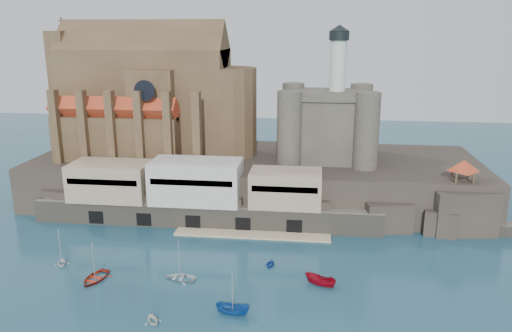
{
  "coord_description": "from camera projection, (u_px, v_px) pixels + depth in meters",
  "views": [
    {
      "loc": [
        13.33,
        -70.37,
        38.16
      ],
      "look_at": [
        1.07,
        32.0,
        9.99
      ],
      "focal_mm": 35.0,
      "sensor_mm": 36.0,
      "label": 1
    }
  ],
  "objects": [
    {
      "name": "boat_4",
      "position": [
        62.0,
        265.0,
        83.88
      ],
      "size": [
        3.1,
        2.62,
        3.08
      ],
      "primitive_type": "imported",
      "rotation": [
        0.0,
        0.0,
        3.59
      ],
      "color": "white",
      "rests_on": "ground"
    },
    {
      "name": "castle_keep",
      "position": [
        327.0,
        122.0,
        111.66
      ],
      "size": [
        21.2,
        21.2,
        29.3
      ],
      "color": "#413D33",
      "rests_on": "promontory"
    },
    {
      "name": "boat_5",
      "position": [
        320.0,
        285.0,
        77.18
      ],
      "size": [
        2.49,
        2.46,
        5.03
      ],
      "primitive_type": "imported",
      "rotation": [
        0.0,
        0.0,
        4.35
      ],
      "color": "maroon",
      "rests_on": "ground"
    },
    {
      "name": "boat_6",
      "position": [
        180.0,
        279.0,
        79.1
      ],
      "size": [
        1.57,
        3.81,
        5.18
      ],
      "primitive_type": "imported",
      "rotation": [
        0.0,
        0.0,
        4.57
      ],
      "color": "silver",
      "rests_on": "ground"
    },
    {
      "name": "rock_outcrop",
      "position": [
        459.0,
        210.0,
        97.87
      ],
      "size": [
        14.5,
        10.5,
        8.7
      ],
      "color": "black",
      "rests_on": "ground"
    },
    {
      "name": "church",
      "position": [
        154.0,
        101.0,
        116.01
      ],
      "size": [
        47.0,
        25.93,
        30.51
      ],
      "color": "#4A3722",
      "rests_on": "promontory"
    },
    {
      "name": "quay",
      "position": [
        195.0,
        195.0,
        100.66
      ],
      "size": [
        70.0,
        12.0,
        13.05
      ],
      "color": "#676152",
      "rests_on": "ground"
    },
    {
      "name": "promontory",
      "position": [
        254.0,
        179.0,
        115.42
      ],
      "size": [
        100.0,
        36.0,
        10.0
      ],
      "color": "black",
      "rests_on": "ground"
    },
    {
      "name": "boat_0",
      "position": [
        95.0,
        280.0,
        78.87
      ],
      "size": [
        4.35,
        1.95,
        5.88
      ],
      "primitive_type": "imported",
      "rotation": [
        0.0,
        0.0,
        6.1
      ],
      "color": "#A82412",
      "rests_on": "ground"
    },
    {
      "name": "pavilion",
      "position": [
        464.0,
        167.0,
        95.72
      ],
      "size": [
        6.4,
        6.4,
        5.4
      ],
      "color": "#4A3722",
      "rests_on": "rock_outcrop"
    },
    {
      "name": "boat_1",
      "position": [
        153.0,
        322.0,
        67.37
      ],
      "size": [
        3.1,
        2.85,
        3.08
      ],
      "primitive_type": "imported",
      "rotation": [
        0.0,
        0.0,
        0.61
      ],
      "color": "white",
      "rests_on": "ground"
    },
    {
      "name": "ground",
      "position": [
        225.0,
        279.0,
        78.99
      ],
      "size": [
        300.0,
        300.0,
        0.0
      ],
      "primitive_type": "plane",
      "color": "#183F51",
      "rests_on": "ground"
    },
    {
      "name": "boat_7",
      "position": [
        270.0,
        266.0,
        83.59
      ],
      "size": [
        2.66,
        2.05,
        2.72
      ],
      "primitive_type": "imported",
      "rotation": [
        0.0,
        0.0,
        5.99
      ],
      "color": "#132E98",
      "rests_on": "ground"
    },
    {
      "name": "boat_2",
      "position": [
        233.0,
        314.0,
        69.38
      ],
      "size": [
        2.12,
        2.08,
        4.91
      ],
      "primitive_type": "imported",
      "rotation": [
        0.0,
        0.0,
        1.44
      ],
      "color": "#13438F",
      "rests_on": "ground"
    }
  ]
}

